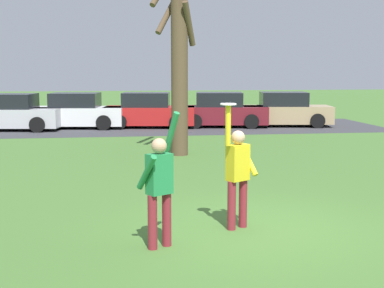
% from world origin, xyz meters
% --- Properties ---
extents(ground_plane, '(120.00, 120.00, 0.00)m').
position_xyz_m(ground_plane, '(0.00, 0.00, 0.00)').
color(ground_plane, '#426B2D').
extents(person_catcher, '(0.58, 0.53, 2.08)m').
position_xyz_m(person_catcher, '(-0.37, 0.07, 0.98)').
color(person_catcher, maroon).
rests_on(person_catcher, ground_plane).
extents(person_defender, '(0.65, 0.62, 2.04)m').
position_xyz_m(person_defender, '(-1.74, -0.74, 0.98)').
color(person_defender, maroon).
rests_on(person_defender, ground_plane).
extents(frisbee_disc, '(0.26, 0.26, 0.02)m').
position_xyz_m(frisbee_disc, '(-0.56, -0.04, 2.09)').
color(frisbee_disc, white).
rests_on(frisbee_disc, person_catcher).
extents(parked_car_silver, '(4.32, 2.49, 1.59)m').
position_xyz_m(parked_car_silver, '(-6.78, 16.11, 0.73)').
color(parked_car_silver, '#BCBCC1').
rests_on(parked_car_silver, ground_plane).
extents(parked_car_white, '(4.32, 2.49, 1.59)m').
position_xyz_m(parked_car_white, '(-4.03, 16.61, 0.73)').
color(parked_car_white, white).
rests_on(parked_car_white, ground_plane).
extents(parked_car_red, '(4.32, 2.49, 1.59)m').
position_xyz_m(parked_car_red, '(-0.84, 16.45, 0.73)').
color(parked_car_red, red).
rests_on(parked_car_red, ground_plane).
extents(parked_car_maroon, '(4.32, 2.49, 1.59)m').
position_xyz_m(parked_car_maroon, '(2.52, 16.25, 0.73)').
color(parked_car_maroon, maroon).
rests_on(parked_car_maroon, ground_plane).
extents(parked_car_tan, '(4.32, 2.49, 1.59)m').
position_xyz_m(parked_car_tan, '(5.55, 16.13, 0.73)').
color(parked_car_tan, tan).
rests_on(parked_car_tan, ground_plane).
extents(parking_strip, '(21.11, 6.40, 0.01)m').
position_xyz_m(parking_strip, '(-0.70, 16.21, 0.00)').
color(parking_strip, '#38383D').
rests_on(parking_strip, ground_plane).
extents(bare_tree_tall, '(1.47, 1.46, 5.82)m').
position_xyz_m(bare_tree_tall, '(-0.41, 8.13, 2.83)').
color(bare_tree_tall, brown).
rests_on(bare_tree_tall, ground_plane).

